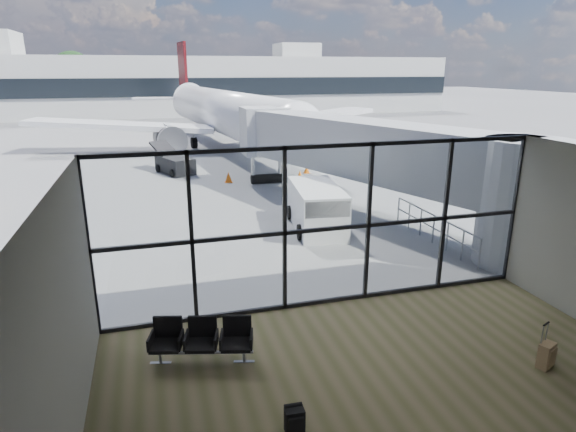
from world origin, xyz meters
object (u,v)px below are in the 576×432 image
backpack (295,421)px  belt_loader (174,164)px  suitcase (547,355)px  airliner (221,112)px  service_van (317,207)px  seating_row (202,338)px

backpack → belt_loader: (-0.74, 23.96, 0.35)m
suitcase → belt_loader: belt_loader is taller
backpack → belt_loader: belt_loader is taller
suitcase → belt_loader: bearing=82.7°
backpack → airliner: bearing=86.1°
service_van → belt_loader: belt_loader is taller
seating_row → belt_loader: size_ratio=0.56×
seating_row → suitcase: (7.22, -2.40, -0.24)m
belt_loader → suitcase: bearing=-97.7°
seating_row → airliner: (5.31, 32.18, 2.25)m
seating_row → belt_loader: (0.59, 21.19, 0.04)m
seating_row → service_van: size_ratio=0.53×
backpack → airliner: 35.27m
suitcase → service_van: 10.68m
seating_row → backpack: seating_row is taller
service_van → belt_loader: bearing=118.6°
backpack → suitcase: size_ratio=0.50×
service_van → belt_loader: 13.98m
suitcase → service_van: (-1.65, 10.53, 0.60)m
service_van → airliner: bearing=98.3°
backpack → airliner: (3.97, 34.95, 2.55)m
backpack → service_van: service_van is taller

